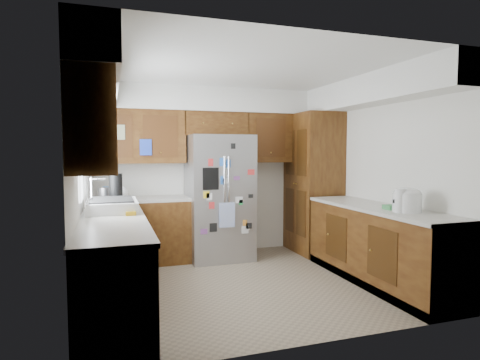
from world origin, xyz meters
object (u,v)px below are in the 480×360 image
object	(u,v)px
pantry	(313,183)
rice_cooker	(407,199)
paper_towel	(400,201)
fridge	(219,197)

from	to	relation	value
pantry	rice_cooker	size ratio (longest dim) A/B	7.01
paper_towel	pantry	bearing A→B (deg)	87.07
pantry	fridge	bearing A→B (deg)	177.94
pantry	rice_cooker	world-z (taller)	pantry
pantry	rice_cooker	distance (m)	2.08
rice_cooker	fridge	bearing A→B (deg)	125.14
pantry	paper_towel	world-z (taller)	pantry
pantry	paper_towel	bearing A→B (deg)	-92.93
fridge	paper_towel	world-z (taller)	fridge
fridge	rice_cooker	xyz separation A→B (m)	(1.50, -2.13, 0.16)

